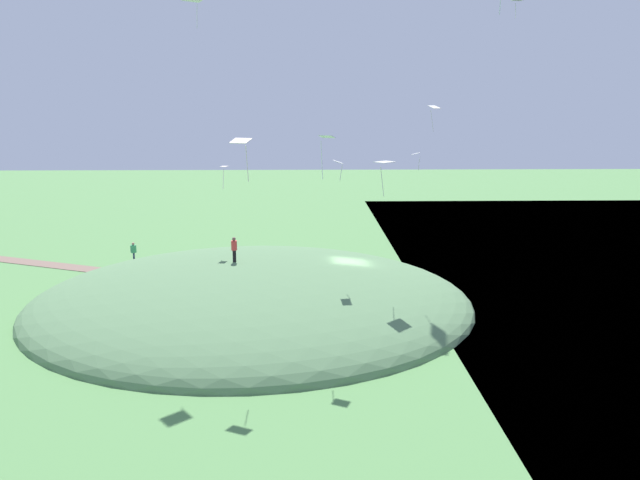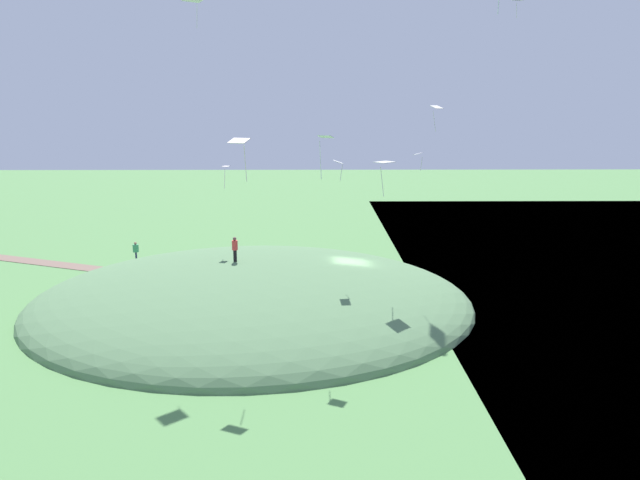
{
  "view_description": "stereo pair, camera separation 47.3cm",
  "coord_description": "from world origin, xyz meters",
  "px_view_note": "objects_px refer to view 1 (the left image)",
  "views": [
    {
      "loc": [
        3.12,
        42.21,
        12.86
      ],
      "look_at": [
        2.26,
        4.4,
        4.52
      ],
      "focal_mm": 35.03,
      "sensor_mm": 36.0,
      "label": 1
    },
    {
      "loc": [
        2.65,
        42.21,
        12.86
      ],
      "look_at": [
        2.26,
        4.4,
        4.52
      ],
      "focal_mm": 35.03,
      "sensor_mm": 36.0,
      "label": 2
    }
  ],
  "objects_px": {
    "person_with_child": "(234,246)",
    "kite_1": "(224,169)",
    "kite_2": "(520,0)",
    "kite_6": "(416,154)",
    "kite_5": "(194,0)",
    "mooring_post": "(424,289)",
    "kite_7": "(338,163)",
    "kite_10": "(434,108)",
    "person_watching_kites": "(133,250)",
    "kite_3": "(326,141)",
    "kite_0": "(384,164)",
    "kite_8": "(241,143)"
  },
  "relations": [
    {
      "from": "kite_0",
      "to": "kite_7",
      "type": "distance_m",
      "value": 3.09
    },
    {
      "from": "kite_3",
      "to": "kite_6",
      "type": "relative_size",
      "value": 1.5
    },
    {
      "from": "kite_5",
      "to": "kite_1",
      "type": "bearing_deg",
      "value": -91.56
    },
    {
      "from": "person_watching_kites",
      "to": "mooring_post",
      "type": "distance_m",
      "value": 22.99
    },
    {
      "from": "kite_6",
      "to": "kite_8",
      "type": "xyz_separation_m",
      "value": [
        12.31,
        21.75,
        2.3
      ]
    },
    {
      "from": "kite_7",
      "to": "mooring_post",
      "type": "relative_size",
      "value": 1.19
    },
    {
      "from": "kite_3",
      "to": "kite_10",
      "type": "relative_size",
      "value": 1.08
    },
    {
      "from": "kite_0",
      "to": "kite_10",
      "type": "height_order",
      "value": "kite_10"
    },
    {
      "from": "kite_1",
      "to": "kite_5",
      "type": "relative_size",
      "value": 0.99
    },
    {
      "from": "mooring_post",
      "to": "person_with_child",
      "type": "bearing_deg",
      "value": -3.08
    },
    {
      "from": "kite_1",
      "to": "kite_7",
      "type": "distance_m",
      "value": 10.25
    },
    {
      "from": "kite_7",
      "to": "person_with_child",
      "type": "bearing_deg",
      "value": -19.89
    },
    {
      "from": "kite_1",
      "to": "mooring_post",
      "type": "bearing_deg",
      "value": 161.15
    },
    {
      "from": "person_watching_kites",
      "to": "person_with_child",
      "type": "bearing_deg",
      "value": -146.7
    },
    {
      "from": "person_with_child",
      "to": "kite_1",
      "type": "distance_m",
      "value": 6.35
    },
    {
      "from": "kite_1",
      "to": "kite_2",
      "type": "relative_size",
      "value": 1.44
    },
    {
      "from": "person_watching_kites",
      "to": "kite_6",
      "type": "xyz_separation_m",
      "value": [
        -22.84,
        -4.0,
        7.12
      ]
    },
    {
      "from": "kite_2",
      "to": "kite_6",
      "type": "bearing_deg",
      "value": -74.15
    },
    {
      "from": "kite_2",
      "to": "kite_6",
      "type": "height_order",
      "value": "kite_2"
    },
    {
      "from": "kite_7",
      "to": "kite_8",
      "type": "xyz_separation_m",
      "value": [
        5.09,
        8.05,
        1.71
      ]
    },
    {
      "from": "kite_2",
      "to": "kite_5",
      "type": "relative_size",
      "value": 0.69
    },
    {
      "from": "kite_7",
      "to": "kite_5",
      "type": "bearing_deg",
      "value": 14.42
    },
    {
      "from": "mooring_post",
      "to": "kite_2",
      "type": "bearing_deg",
      "value": 168.92
    },
    {
      "from": "mooring_post",
      "to": "kite_7",
      "type": "bearing_deg",
      "value": 16.74
    },
    {
      "from": "kite_5",
      "to": "kite_10",
      "type": "distance_m",
      "value": 23.01
    },
    {
      "from": "kite_1",
      "to": "kite_7",
      "type": "relative_size",
      "value": 1.26
    },
    {
      "from": "kite_3",
      "to": "kite_7",
      "type": "height_order",
      "value": "kite_3"
    },
    {
      "from": "kite_7",
      "to": "kite_10",
      "type": "bearing_deg",
      "value": -123.24
    },
    {
      "from": "person_watching_kites",
      "to": "kite_8",
      "type": "distance_m",
      "value": 22.68
    },
    {
      "from": "kite_2",
      "to": "kite_6",
      "type": "relative_size",
      "value": 0.75
    },
    {
      "from": "person_watching_kites",
      "to": "kite_8",
      "type": "bearing_deg",
      "value": -166.59
    },
    {
      "from": "kite_5",
      "to": "person_with_child",
      "type": "bearing_deg",
      "value": -105.37
    },
    {
      "from": "person_with_child",
      "to": "kite_1",
      "type": "xyz_separation_m",
      "value": [
        1.02,
        -4.03,
        4.8
      ]
    },
    {
      "from": "kite_2",
      "to": "kite_5",
      "type": "height_order",
      "value": "kite_2"
    },
    {
      "from": "kite_2",
      "to": "mooring_post",
      "type": "relative_size",
      "value": 1.04
    },
    {
      "from": "kite_3",
      "to": "kite_7",
      "type": "distance_m",
      "value": 6.15
    },
    {
      "from": "person_with_child",
      "to": "mooring_post",
      "type": "bearing_deg",
      "value": 153.69
    },
    {
      "from": "mooring_post",
      "to": "kite_6",
      "type": "bearing_deg",
      "value": -96.08
    },
    {
      "from": "kite_1",
      "to": "kite_6",
      "type": "relative_size",
      "value": 1.08
    },
    {
      "from": "kite_6",
      "to": "mooring_post",
      "type": "height_order",
      "value": "kite_6"
    },
    {
      "from": "person_watching_kites",
      "to": "kite_7",
      "type": "bearing_deg",
      "value": -139.09
    },
    {
      "from": "person_with_child",
      "to": "kite_1",
      "type": "height_order",
      "value": "kite_1"
    },
    {
      "from": "kite_0",
      "to": "kite_3",
      "type": "xyz_separation_m",
      "value": [
        3.6,
        4.25,
        1.59
      ]
    },
    {
      "from": "kite_2",
      "to": "mooring_post",
      "type": "distance_m",
      "value": 19.0
    },
    {
      "from": "kite_0",
      "to": "kite_7",
      "type": "xyz_separation_m",
      "value": [
        2.65,
        -1.59,
        -0.1
      ]
    },
    {
      "from": "person_with_child",
      "to": "kite_3",
      "type": "height_order",
      "value": "kite_3"
    },
    {
      "from": "kite_2",
      "to": "kite_3",
      "type": "distance_m",
      "value": 15.72
    },
    {
      "from": "kite_3",
      "to": "mooring_post",
      "type": "xyz_separation_m",
      "value": [
        -6.89,
        -7.63,
        -10.39
      ]
    },
    {
      "from": "mooring_post",
      "to": "kite_1",
      "type": "bearing_deg",
      "value": -18.85
    },
    {
      "from": "kite_1",
      "to": "kite_6",
      "type": "bearing_deg",
      "value": -154.49
    }
  ]
}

